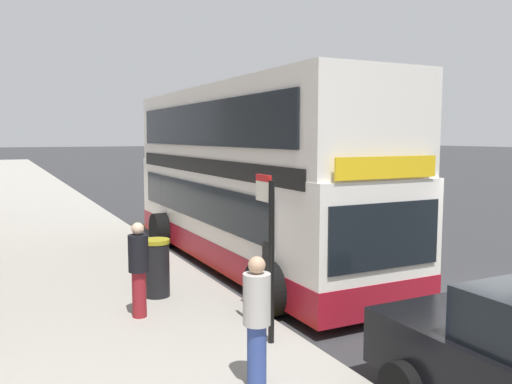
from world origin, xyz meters
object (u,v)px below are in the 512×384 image
object	(u,v)px
double_decker_bus	(247,183)
parked_car_maroon_behind	(188,169)
pedestrian_waiting_near_sign	(257,317)
bus_stop_sign	(269,243)
litter_bin	(157,268)
pedestrian_further_back	(139,266)

from	to	relation	value
double_decker_bus	parked_car_maroon_behind	distance (m)	25.98
parked_car_maroon_behind	pedestrian_waiting_near_sign	xyz separation A→B (m)	(-9.98, -31.24, 0.23)
double_decker_bus	parked_car_maroon_behind	size ratio (longest dim) A/B	2.49
bus_stop_sign	litter_bin	bearing A→B (deg)	106.86
bus_stop_sign	pedestrian_waiting_near_sign	bearing A→B (deg)	-123.57
bus_stop_sign	double_decker_bus	bearing A→B (deg)	67.75
pedestrian_further_back	litter_bin	size ratio (longest dim) A/B	1.46
pedestrian_waiting_near_sign	pedestrian_further_back	xyz separation A→B (m)	(-0.66, 3.16, -0.00)
pedestrian_waiting_near_sign	double_decker_bus	bearing A→B (deg)	65.33
pedestrian_further_back	parked_car_maroon_behind	bearing A→B (deg)	69.25
parked_car_maroon_behind	litter_bin	distance (m)	28.88
parked_car_maroon_behind	pedestrian_further_back	xyz separation A→B (m)	(-10.64, -28.08, 0.23)
double_decker_bus	pedestrian_waiting_near_sign	xyz separation A→B (m)	(-2.89, -6.29, -1.03)
double_decker_bus	pedestrian_waiting_near_sign	world-z (taller)	double_decker_bus
parked_car_maroon_behind	pedestrian_further_back	distance (m)	30.03
pedestrian_waiting_near_sign	litter_bin	bearing A→B (deg)	90.91
parked_car_maroon_behind	bus_stop_sign	bearing A→B (deg)	72.82
pedestrian_waiting_near_sign	pedestrian_further_back	distance (m)	3.23
pedestrian_further_back	litter_bin	xyz separation A→B (m)	(0.59, 1.00, -0.32)
litter_bin	double_decker_bus	bearing A→B (deg)	35.67
bus_stop_sign	pedestrian_further_back	size ratio (longest dim) A/B	1.53
double_decker_bus	parked_car_maroon_behind	world-z (taller)	double_decker_bus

